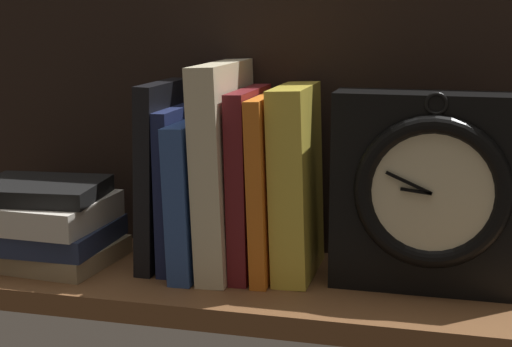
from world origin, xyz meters
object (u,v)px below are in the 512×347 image
book_cream_twain (225,168)px  framed_clock (433,192)px  book_blue_modern (199,193)px  book_maroon_dawkins (250,181)px  book_yellow_seinlanguage (296,182)px  book_orange_pandolfini (269,185)px  book_navy_bierce (179,187)px  book_black_skeptic (162,174)px  book_stack_side (45,223)px

book_cream_twain → framed_clock: (23.57, -1.53, -1.18)cm
book_blue_modern → book_maroon_dawkins: 6.55cm
book_yellow_seinlanguage → framed_clock: (15.14, -1.53, 0.02)cm
book_cream_twain → book_orange_pandolfini: bearing=0.0°
book_navy_bierce → book_yellow_seinlanguage: bearing=0.0°
book_maroon_dawkins → framed_clock: framed_clock is taller
book_blue_modern → book_orange_pandolfini: bearing=0.0°
book_navy_bierce → book_maroon_dawkins: (8.73, 0.00, 1.16)cm
book_black_skeptic → book_stack_side: size_ratio=1.24×
book_blue_modern → book_maroon_dawkins: book_maroon_dawkins is taller
book_black_skeptic → book_blue_modern: book_black_skeptic is taller
book_black_skeptic → book_stack_side: bearing=-166.6°
book_maroon_dawkins → framed_clock: size_ratio=0.97×
book_maroon_dawkins → book_orange_pandolfini: bearing=0.0°
book_black_skeptic → framed_clock: (31.39, -1.53, -0.02)cm
book_stack_side → book_cream_twain: bearing=8.7°
book_blue_modern → book_yellow_seinlanguage: (11.70, 0.00, 2.04)cm
book_blue_modern → book_yellow_seinlanguage: 11.88cm
book_black_skeptic → book_cream_twain: bearing=0.0°
book_black_skeptic → book_yellow_seinlanguage: bearing=0.0°
book_stack_side → book_navy_bierce: bearing=11.7°
book_orange_pandolfini → framed_clock: (18.28, -1.53, 0.56)cm
book_black_skeptic → book_cream_twain: book_cream_twain is taller
book_blue_modern → book_cream_twain: 4.60cm
book_blue_modern → book_cream_twain: (3.27, 0.00, 3.24)cm
book_orange_pandolfini → framed_clock: size_ratio=0.94×
book_black_skeptic → book_navy_bierce: (2.12, 0.00, -1.43)cm
book_cream_twain → book_stack_side: (-21.69, -3.31, -7.27)cm
book_black_skeptic → book_yellow_seinlanguage: same height
book_navy_bierce → framed_clock: bearing=-3.0°
book_maroon_dawkins → book_stack_side: book_maroon_dawkins is taller
book_yellow_seinlanguage → framed_clock: bearing=-5.8°
book_blue_modern → book_orange_pandolfini: (8.56, 0.00, 1.50)cm
book_blue_modern → book_cream_twain: book_cream_twain is taller
book_stack_side → book_blue_modern: bearing=10.2°
book_navy_bierce → book_stack_side: bearing=-168.3°
book_stack_side → book_yellow_seinlanguage: bearing=6.3°
book_blue_modern → book_navy_bierce: bearing=180.0°
book_black_skeptic → book_stack_side: (-13.87, -3.31, -6.10)cm
book_navy_bierce → book_cream_twain: size_ratio=0.78×
book_maroon_dawkins → book_yellow_seinlanguage: bearing=0.0°
book_navy_bierce → book_blue_modern: book_navy_bierce is taller
book_blue_modern → book_cream_twain: bearing=0.0°
framed_clock → book_stack_side: (-45.26, -1.79, -6.08)cm
book_orange_pandolfini → book_blue_modern: bearing=180.0°
book_cream_twain → book_stack_side: book_cream_twain is taller
book_maroon_dawkins → book_yellow_seinlanguage: size_ratio=0.98×
book_navy_bierce → framed_clock: size_ratio=0.86×
book_black_skeptic → book_cream_twain: 7.90cm
book_cream_twain → book_yellow_seinlanguage: size_ratio=1.11×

